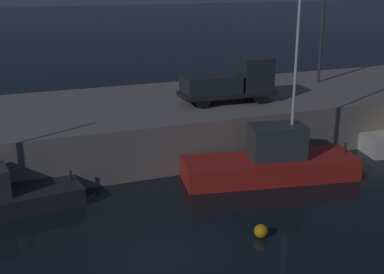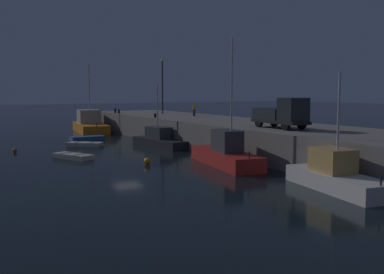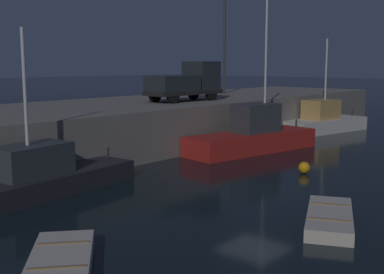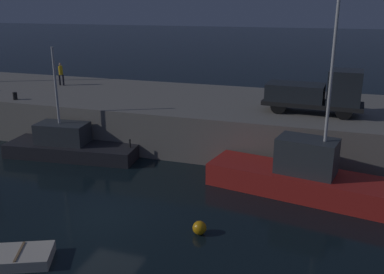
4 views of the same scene
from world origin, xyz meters
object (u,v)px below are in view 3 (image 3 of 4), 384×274
object	(u,v)px
dinghy_orange_near	(330,218)
fishing_boat_orange	(253,136)
mooring_buoy_near	(304,168)
utility_truck	(187,82)
fishing_trawler_red	(41,176)
lamp_post_east	(225,28)
fishing_boat_blue	(324,121)
dinghy_red_small	(60,263)

from	to	relation	value
dinghy_orange_near	fishing_boat_orange	bearing A→B (deg)	44.35
mooring_buoy_near	utility_truck	distance (m)	11.87
fishing_trawler_red	fishing_boat_orange	xyz separation A→B (m)	(13.54, -1.01, 0.22)
fishing_boat_orange	utility_truck	xyz separation A→B (m)	(0.32, 5.46, 3.02)
fishing_trawler_red	lamp_post_east	world-z (taller)	lamp_post_east
fishing_boat_blue	fishing_boat_orange	distance (m)	10.56
fishing_trawler_red	utility_truck	xyz separation A→B (m)	(13.86, 4.45, 3.24)
lamp_post_east	utility_truck	xyz separation A→B (m)	(-8.27, -3.20, -4.09)
fishing_trawler_red	lamp_post_east	size ratio (longest dim) A/B	0.88
fishing_boat_blue	utility_truck	world-z (taller)	fishing_boat_blue
lamp_post_east	utility_truck	world-z (taller)	lamp_post_east
fishing_trawler_red	mooring_buoy_near	xyz separation A→B (m)	(10.12, -6.21, -0.41)
dinghy_red_small	utility_truck	bearing A→B (deg)	32.77
fishing_boat_blue	utility_truck	bearing A→B (deg)	154.66
fishing_boat_blue	dinghy_red_small	distance (m)	28.78
fishing_trawler_red	fishing_boat_blue	bearing A→B (deg)	-0.93
lamp_post_east	utility_truck	size ratio (longest dim) A/B	1.63
fishing_boat_orange	mooring_buoy_near	world-z (taller)	fishing_boat_orange
fishing_boat_orange	mooring_buoy_near	bearing A→B (deg)	-123.32
fishing_trawler_red	dinghy_orange_near	distance (m)	11.15
mooring_buoy_near	fishing_boat_blue	bearing A→B (deg)	22.63
dinghy_orange_near	utility_truck	world-z (taller)	utility_truck
fishing_boat_orange	dinghy_orange_near	xyz separation A→B (m)	(-9.64, -9.43, -0.71)
fishing_boat_blue	dinghy_orange_near	bearing A→B (deg)	-153.54
fishing_boat_orange	lamp_post_east	size ratio (longest dim) A/B	1.06
dinghy_orange_near	mooring_buoy_near	xyz separation A→B (m)	(6.23, 4.23, 0.07)
fishing_boat_blue	lamp_post_east	xyz separation A→B (m)	(-1.95, 8.04, 7.18)
lamp_post_east	utility_truck	distance (m)	9.77
fishing_boat_blue	utility_truck	distance (m)	11.72
fishing_boat_orange	dinghy_red_small	xyz separation A→B (m)	(-17.46, -5.98, -0.70)
fishing_trawler_red	fishing_boat_blue	xyz separation A→B (m)	(24.08, -0.39, 0.15)
mooring_buoy_near	utility_truck	xyz separation A→B (m)	(3.74, 10.66, 3.65)
fishing_boat_orange	lamp_post_east	world-z (taller)	lamp_post_east
dinghy_orange_near	mooring_buoy_near	size ratio (longest dim) A/B	7.42
lamp_post_east	dinghy_orange_near	bearing A→B (deg)	-135.24
dinghy_red_small	utility_truck	world-z (taller)	utility_truck
dinghy_orange_near	lamp_post_east	distance (m)	26.85
fishing_boat_orange	fishing_trawler_red	bearing A→B (deg)	175.72
fishing_trawler_red	dinghy_orange_near	bearing A→B (deg)	-69.55
fishing_trawler_red	dinghy_orange_near	world-z (taller)	fishing_trawler_red
fishing_boat_orange	mooring_buoy_near	xyz separation A→B (m)	(-3.42, -5.20, -0.63)
fishing_trawler_red	mooring_buoy_near	world-z (taller)	fishing_trawler_red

